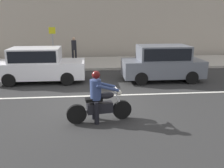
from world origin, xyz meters
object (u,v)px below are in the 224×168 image
Objects in this scene: street_sign_post at (53,41)px; pedestrian_bystander at (74,48)px; motorcycle_with_rider_denim_blue at (99,101)px; parked_hatchback_slate_gray at (163,63)px; parked_sedan_white at (39,65)px.

pedestrian_bystander is (1.45, -0.53, -0.45)m from street_sign_post.
motorcycle_with_rider_denim_blue is at bearing -82.24° from pedestrian_bystander.
motorcycle_with_rider_denim_blue is at bearing -125.97° from parked_hatchback_slate_gray.
parked_sedan_white is 6.21m from parked_hatchback_slate_gray.
parked_sedan_white is at bearing -90.40° from street_sign_post.
parked_sedan_white is 2.51× the size of pedestrian_bystander.
pedestrian_bystander is at bearing 135.13° from parked_hatchback_slate_gray.
parked_sedan_white is 1.08× the size of parked_hatchback_slate_gray.
parked_sedan_white is at bearing -108.93° from pedestrian_bystander.
pedestrian_bystander is (1.49, 4.34, 0.27)m from parked_sedan_white.
parked_hatchback_slate_gray is 8.10m from street_sign_post.
motorcycle_with_rider_denim_blue is 0.51× the size of parked_hatchback_slate_gray.
pedestrian_bystander is at bearing 97.76° from motorcycle_with_rider_denim_blue.
parked_hatchback_slate_gray is (3.43, 4.72, 0.27)m from motorcycle_with_rider_denim_blue.
pedestrian_bystander reaches higher than motorcycle_with_rider_denim_blue.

